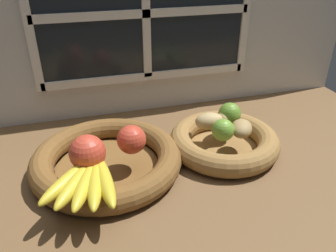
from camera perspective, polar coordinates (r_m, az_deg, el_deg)
ground_plane at (r=88.22cm, az=0.87°, el=-5.76°), size 140.00×90.00×3.00cm
back_wall at (r=103.42cm, az=-4.06°, el=17.27°), size 140.00×4.60×55.00cm
fruit_bowl_left at (r=81.98cm, az=-10.47°, el=-5.78°), size 36.27×36.27×5.74cm
fruit_bowl_right at (r=89.09cm, az=9.59°, el=-2.61°), size 28.88×28.88×5.74cm
apple_red_right at (r=76.69cm, az=-6.31°, el=-2.33°), size 6.81×6.81×6.81cm
apple_red_front at (r=72.72cm, az=-13.68°, el=-4.49°), size 7.86×7.86×7.86cm
banana_bunch_front at (r=69.10cm, az=-13.70°, el=-8.91°), size 15.60×19.15×3.10cm
potato_back at (r=90.54cm, az=9.84°, el=1.69°), size 8.36×8.88×4.31cm
potato_oblong at (r=87.28cm, az=7.13°, el=0.85°), size 8.01×5.68×4.42cm
potato_small at (r=85.55cm, az=12.53°, el=-0.42°), size 8.35×9.09×4.05cm
lime_near at (r=82.40cm, az=9.44°, el=-0.69°), size 5.57×5.57×5.57cm
lime_far at (r=90.17cm, az=10.57°, el=2.10°), size 6.00×6.00×6.00cm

